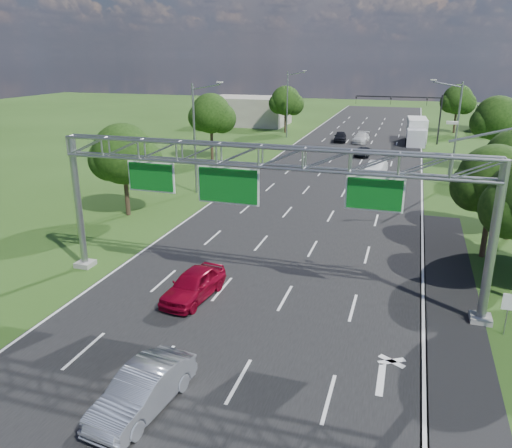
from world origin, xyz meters
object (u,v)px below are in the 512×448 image
at_px(sign_gantry, 262,168).
at_px(traffic_signal, 415,108).
at_px(silver_sedan, 143,390).
at_px(box_truck, 417,131).
at_px(regulatory_sign, 509,306).
at_px(red_coupe, 194,285).

bearing_deg(sign_gantry, traffic_signal, 82.32).
bearing_deg(silver_sedan, sign_gantry, 90.20).
bearing_deg(traffic_signal, sign_gantry, -97.68).
height_order(silver_sedan, box_truck, box_truck).
bearing_deg(traffic_signal, regulatory_sign, -84.80).
relative_size(regulatory_sign, silver_sedan, 0.43).
height_order(regulatory_sign, silver_sedan, regulatory_sign).
relative_size(regulatory_sign, red_coupe, 0.45).
xyz_separation_m(traffic_signal, red_coupe, (-10.34, -54.92, -4.37)).
distance_m(sign_gantry, silver_sedan, 12.26).
relative_size(sign_gantry, traffic_signal, 1.92).
bearing_deg(regulatory_sign, sign_gantry, 175.17).
distance_m(regulatory_sign, red_coupe, 15.30).
relative_size(red_coupe, box_truck, 0.50).
xyz_separation_m(traffic_signal, box_truck, (0.52, 0.84, -3.50)).
bearing_deg(sign_gantry, silver_sedan, -97.18).
distance_m(regulatory_sign, silver_sedan, 16.46).
height_order(sign_gantry, box_truck, sign_gantry).
height_order(sign_gantry, red_coupe, sign_gantry).
bearing_deg(traffic_signal, box_truck, 58.07).
bearing_deg(traffic_signal, silver_sedan, -97.60).
xyz_separation_m(regulatory_sign, red_coupe, (-15.26, -0.89, -0.72)).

